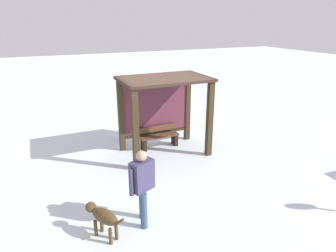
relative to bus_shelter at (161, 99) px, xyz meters
name	(u,v)px	position (x,y,z in m)	size (l,w,h in m)	color
ground_plane	(165,152)	(0.00, -0.23, -1.69)	(60.00, 60.00, 0.00)	white
bus_shelter	(161,99)	(0.00, 0.00, 0.00)	(2.62, 1.73, 2.41)	#362B18
bench_left_inside	(159,137)	(0.00, 0.22, -1.35)	(1.31, 0.36, 0.71)	brown
person_walking	(142,182)	(-1.80, -3.29, -0.72)	(0.65, 0.51, 1.64)	#403A5B
dog	(103,217)	(-2.65, -3.39, -1.23)	(0.59, 0.88, 0.65)	#4F3A1F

